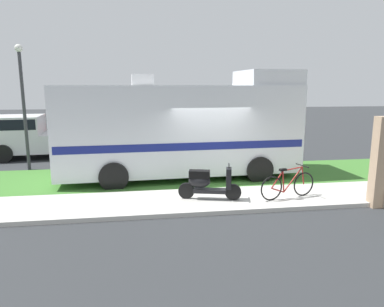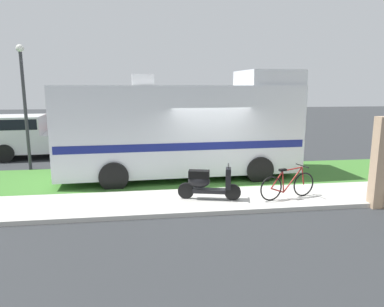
{
  "view_description": "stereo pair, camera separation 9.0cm",
  "coord_description": "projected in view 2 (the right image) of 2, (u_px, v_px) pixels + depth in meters",
  "views": [
    {
      "loc": [
        -2.22,
        -10.27,
        3.17
      ],
      "look_at": [
        -0.64,
        0.3,
        1.1
      ],
      "focal_mm": 32.91,
      "sensor_mm": 36.0,
      "label": 1
    },
    {
      "loc": [
        -2.14,
        -10.28,
        3.17
      ],
      "look_at": [
        -0.64,
        0.3,
        1.1
      ],
      "focal_mm": 32.91,
      "sensor_mm": 36.0,
      "label": 2
    }
  ],
  "objects": [
    {
      "name": "ground_plane",
      "position": [
        214.0,
        190.0,
        10.89
      ],
      "size": [
        80.0,
        80.0,
        0.0
      ],
      "primitive_type": "plane",
      "color": "#2D3033"
    },
    {
      "name": "sidewalk",
      "position": [
        223.0,
        200.0,
        9.71
      ],
      "size": [
        24.0,
        2.0,
        0.12
      ],
      "color": "beige",
      "rests_on": "ground"
    },
    {
      "name": "grass_strip",
      "position": [
        205.0,
        176.0,
        12.34
      ],
      "size": [
        24.0,
        3.4,
        0.08
      ],
      "color": "#3D752D",
      "rests_on": "ground"
    },
    {
      "name": "motorhome_rv",
      "position": [
        183.0,
        128.0,
        11.95
      ],
      "size": [
        8.08,
        2.74,
        3.67
      ],
      "color": "silver",
      "rests_on": "ground"
    },
    {
      "name": "scooter",
      "position": [
        207.0,
        183.0,
        9.52
      ],
      "size": [
        1.69,
        0.66,
        0.97
      ],
      "color": "black",
      "rests_on": "ground"
    },
    {
      "name": "bicycle",
      "position": [
        288.0,
        185.0,
        9.6
      ],
      "size": [
        1.71,
        0.6,
        0.89
      ],
      "color": "black",
      "rests_on": "ground"
    },
    {
      "name": "pickup_truck_near",
      "position": [
        37.0,
        135.0,
        15.77
      ],
      "size": [
        5.56,
        2.49,
        1.86
      ],
      "color": "silver",
      "rests_on": "ground"
    },
    {
      "name": "pickup_truck_far",
      "position": [
        97.0,
        127.0,
        18.83
      ],
      "size": [
        5.6,
        2.4,
        1.81
      ],
      "color": "maroon",
      "rests_on": "ground"
    },
    {
      "name": "street_lamp_post",
      "position": [
        24.0,
        96.0,
        12.98
      ],
      "size": [
        0.28,
        0.28,
        4.63
      ],
      "color": "#333338",
      "rests_on": "ground"
    }
  ]
}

